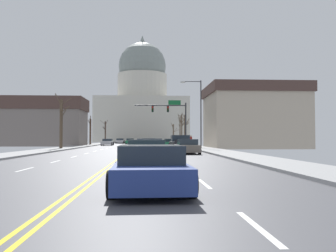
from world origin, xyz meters
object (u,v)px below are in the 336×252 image
at_px(sedan_near_05, 146,154).
at_px(pedestrian_00, 191,140).
at_px(street_lamp_right, 198,108).
at_px(sedan_oncoming_01, 130,141).
at_px(sedan_near_01, 149,144).
at_px(sedan_near_06, 150,169).
at_px(sedan_oncoming_00, 107,142).
at_px(pickup_truck_near_02, 181,144).
at_px(sedan_oncoming_02, 120,141).
at_px(sedan_near_04, 150,149).
at_px(signal_gantry, 171,113).
at_px(sedan_near_03, 187,147).
at_px(sedan_near_00, 170,143).

height_order(sedan_near_05, pedestrian_00, pedestrian_00).
relative_size(street_lamp_right, sedan_oncoming_01, 1.87).
height_order(sedan_near_01, sedan_near_06, sedan_near_01).
bearing_deg(sedan_oncoming_00, pickup_truck_near_02, -68.15).
xyz_separation_m(street_lamp_right, sedan_oncoming_02, (-13.09, 48.82, -4.43)).
distance_m(sedan_near_06, sedan_oncoming_02, 82.31).
distance_m(sedan_near_04, sedan_oncoming_00, 40.40).
bearing_deg(signal_gantry, sedan_near_06, -94.50).
bearing_deg(sedan_near_06, pedestrian_00, 81.54).
height_order(street_lamp_right, sedan_oncoming_02, street_lamp_right).
height_order(signal_gantry, sedan_near_04, signal_gantry).
bearing_deg(sedan_oncoming_00, street_lamp_right, -57.98).
bearing_deg(sedan_near_03, sedan_near_01, 103.76).
height_order(street_lamp_right, sedan_near_05, street_lamp_right).
xyz_separation_m(sedan_near_01, pedestrian_00, (5.78, 4.95, 0.42)).
xyz_separation_m(sedan_near_05, sedan_oncoming_01, (-3.75, 61.21, -0.04)).
xyz_separation_m(street_lamp_right, sedan_near_03, (-2.71, -12.11, -4.41)).
height_order(sedan_near_06, sedan_oncoming_01, sedan_oncoming_01).
xyz_separation_m(signal_gantry, sedan_near_03, (-0.25, -23.76, -4.50)).
xyz_separation_m(sedan_near_06, sedan_oncoming_02, (-7.10, 82.00, -0.00)).
height_order(sedan_near_03, pedestrian_00, pedestrian_00).
bearing_deg(sedan_near_00, sedan_oncoming_00, 127.24).
bearing_deg(sedan_oncoming_01, sedan_near_05, -86.50).
xyz_separation_m(sedan_near_00, sedan_near_01, (-3.03, -6.49, 0.02)).
relative_size(sedan_near_05, pedestrian_00, 2.74).
xyz_separation_m(sedan_near_00, pedestrian_00, (2.75, -1.55, 0.43)).
distance_m(pickup_truck_near_02, sedan_oncoming_02, 55.15).
distance_m(street_lamp_right, sedan_oncoming_01, 36.75).
xyz_separation_m(sedan_near_01, sedan_near_06, (-0.05, -34.25, -0.04)).
distance_m(street_lamp_right, sedan_near_01, 7.46).
distance_m(street_lamp_right, sedan_near_04, 20.07).
relative_size(street_lamp_right, sedan_oncoming_00, 1.86).
bearing_deg(sedan_near_04, sedan_oncoming_00, 100.35).
relative_size(sedan_oncoming_02, pedestrian_00, 3.01).
distance_m(sedan_near_01, sedan_near_05, 27.16).
height_order(sedan_near_06, sedan_oncoming_00, sedan_near_06).
distance_m(signal_gantry, sedan_near_00, 6.10).
distance_m(sedan_oncoming_00, sedan_oncoming_02, 27.75).
relative_size(sedan_near_00, pickup_truck_near_02, 0.82).
bearing_deg(pickup_truck_near_02, sedan_near_01, 117.60).
xyz_separation_m(sedan_near_05, sedan_oncoming_02, (-6.97, 74.91, -0.05)).
height_order(sedan_near_01, sedan_oncoming_00, sedan_near_01).
relative_size(sedan_near_01, pickup_truck_near_02, 0.75).
relative_size(sedan_near_06, sedan_oncoming_02, 0.99).
bearing_deg(sedan_near_04, sedan_near_05, -91.56).
relative_size(sedan_near_03, sedan_near_05, 1.05).
bearing_deg(sedan_near_05, sedan_oncoming_00, 98.51).
relative_size(street_lamp_right, sedan_near_01, 1.89).
bearing_deg(pedestrian_00, sedan_near_06, -98.46).
distance_m(pickup_truck_near_02, sedan_oncoming_00, 28.43).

